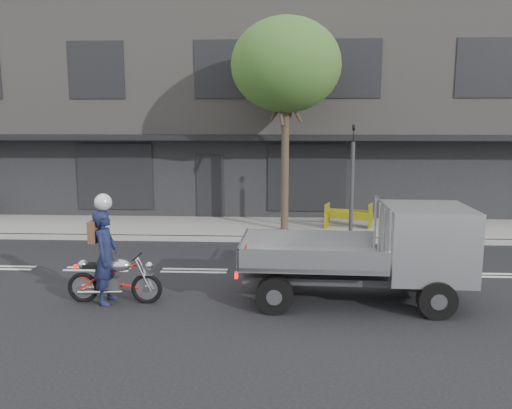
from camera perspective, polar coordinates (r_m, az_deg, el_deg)
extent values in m
plane|color=black|center=(12.30, -7.07, -7.54)|extent=(80.00, 80.00, 0.00)
cube|color=gray|center=(16.78, -4.28, -2.66)|extent=(32.00, 3.20, 0.15)
cube|color=gray|center=(15.24, -5.04, -3.91)|extent=(32.00, 0.20, 0.15)
cube|color=slate|center=(22.98, -2.29, 10.43)|extent=(26.00, 10.00, 8.00)
cylinder|color=#382B21|center=(15.86, 3.33, 3.69)|extent=(0.24, 0.24, 4.00)
ellipsoid|color=#3B5B22|center=(15.88, 3.44, 15.63)|extent=(3.40, 3.40, 2.89)
cylinder|color=#2D2D30|center=(15.22, 10.88, 1.40)|extent=(0.12, 0.12, 3.00)
imported|color=black|center=(15.08, 11.08, 8.00)|extent=(0.08, 0.10, 0.50)
torus|color=black|center=(10.68, -19.15, -8.95)|extent=(0.62, 0.09, 0.62)
torus|color=black|center=(10.27, -12.38, -9.37)|extent=(0.62, 0.09, 0.62)
cube|color=#2D2D30|center=(10.44, -16.12, -8.64)|extent=(0.32, 0.22, 0.26)
ellipsoid|color=#B5B6BA|center=(10.29, -15.43, -6.69)|extent=(0.51, 0.29, 0.25)
cube|color=black|center=(10.44, -17.76, -6.68)|extent=(0.50, 0.22, 0.08)
cylinder|color=black|center=(10.13, -13.44, -5.81)|extent=(0.04, 0.56, 0.04)
imported|color=#151A3A|center=(10.32, -16.78, -5.74)|extent=(0.45, 0.69, 1.88)
cylinder|color=black|center=(9.52, 2.12, -10.32)|extent=(0.71, 0.28, 0.71)
cylinder|color=black|center=(11.02, 2.50, -7.56)|extent=(0.71, 0.28, 0.71)
cylinder|color=black|center=(9.85, 19.98, -10.19)|extent=(0.71, 0.28, 0.71)
cylinder|color=black|center=(11.31, 17.89, -7.56)|extent=(0.71, 0.28, 0.71)
cube|color=#2D2D30|center=(10.27, 10.75, -8.06)|extent=(4.31, 1.05, 0.13)
cube|color=#B2B3B7|center=(10.33, 18.87, -4.02)|extent=(1.63, 1.72, 1.40)
cube|color=black|center=(10.25, 18.99, -1.85)|extent=(1.44, 1.62, 0.51)
cube|color=#9B9B9F|center=(10.12, 6.32, -6.19)|extent=(2.84, 1.90, 0.09)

